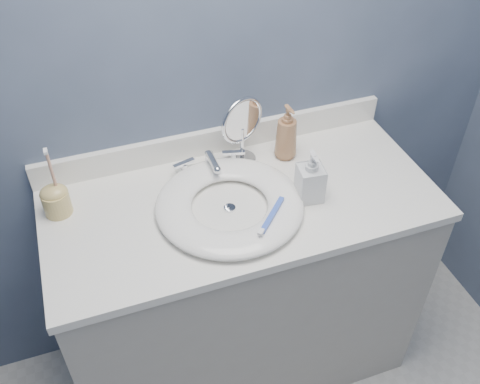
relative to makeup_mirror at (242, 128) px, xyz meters
name	(u,v)px	position (x,y,z in m)	size (l,w,h in m)	color
back_wall	(212,65)	(-0.07, 0.09, 0.19)	(2.20, 0.02, 2.40)	#445166
vanity_cabinet	(242,290)	(-0.07, -0.18, -0.59)	(1.20, 0.55, 0.85)	#ADA99E
countertop	(242,203)	(-0.07, -0.18, -0.15)	(1.22, 0.57, 0.03)	white
backsplash	(216,140)	(-0.07, 0.08, -0.09)	(1.22, 0.02, 0.09)	white
basin	(230,205)	(-0.12, -0.21, -0.11)	(0.45, 0.45, 0.04)	white
drain	(230,208)	(-0.12, -0.21, -0.13)	(0.04, 0.04, 0.01)	silver
faucet	(210,164)	(-0.12, -0.02, -0.11)	(0.25, 0.13, 0.07)	silver
makeup_mirror	(242,128)	(0.00, 0.00, 0.00)	(0.16, 0.09, 0.24)	silver
soap_bottle_amber	(287,132)	(0.15, -0.03, -0.04)	(0.08, 0.08, 0.20)	#996945
soap_bottle_clear	(311,176)	(0.13, -0.24, -0.05)	(0.08, 0.08, 0.17)	silver
toothbrush_holder	(56,199)	(-0.61, -0.05, -0.08)	(0.08, 0.08, 0.24)	tan
toothbrush_lying	(271,216)	(-0.03, -0.33, -0.09)	(0.13, 0.13, 0.02)	blue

